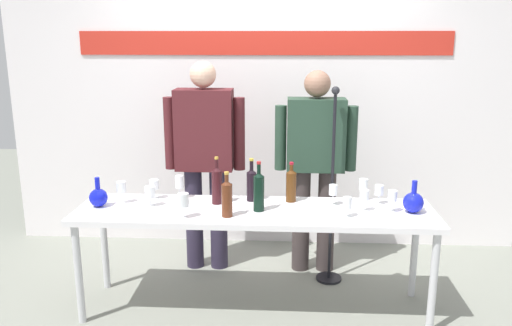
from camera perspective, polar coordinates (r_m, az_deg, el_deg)
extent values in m
plane|color=gray|center=(3.80, -0.14, -15.66)|extent=(10.00, 10.00, 0.00)
cube|color=white|center=(4.59, 0.83, 9.24)|extent=(4.56, 0.10, 3.00)
cube|color=red|center=(4.52, 0.81, 13.08)|extent=(3.19, 0.01, 0.20)
cube|color=white|center=(3.50, -0.14, -5.44)|extent=(2.41, 0.60, 0.04)
cylinder|color=silver|center=(3.66, -18.97, -11.52)|extent=(0.05, 0.05, 0.69)
cylinder|color=silver|center=(3.54, 18.94, -12.47)|extent=(0.05, 0.05, 0.69)
cylinder|color=silver|center=(4.09, -16.36, -8.62)|extent=(0.05, 0.05, 0.69)
cylinder|color=silver|center=(3.97, 17.05, -9.34)|extent=(0.05, 0.05, 0.69)
sphere|color=#0F18C1|center=(3.69, -16.99, -3.69)|extent=(0.13, 0.13, 0.13)
cylinder|color=#0F18C1|center=(3.66, -17.10, -2.23)|extent=(0.03, 0.03, 0.09)
sphere|color=#141DC1|center=(3.56, 16.95, -4.21)|extent=(0.14, 0.14, 0.14)
cylinder|color=#141DC1|center=(3.53, 17.07, -2.61)|extent=(0.03, 0.03, 0.09)
cylinder|color=#2C253A|center=(4.28, -6.82, -6.05)|extent=(0.14, 0.14, 0.84)
cylinder|color=#2C253A|center=(4.25, -4.13, -6.13)|extent=(0.14, 0.14, 0.84)
cube|color=#4C1B20|center=(4.08, -5.72, 3.67)|extent=(0.45, 0.22, 0.63)
cylinder|color=#4C1B20|center=(4.13, -9.47, 3.25)|extent=(0.09, 0.09, 0.57)
cylinder|color=#4C1B20|center=(4.05, -1.86, 3.21)|extent=(0.09, 0.09, 0.57)
sphere|color=beige|center=(4.02, -5.86, 9.69)|extent=(0.20, 0.20, 0.20)
cylinder|color=#3B3231|center=(4.22, 4.98, -6.27)|extent=(0.14, 0.14, 0.84)
cylinder|color=#3B3231|center=(4.23, 7.72, -6.29)|extent=(0.14, 0.14, 0.84)
cube|color=#263F2F|center=(4.04, 6.62, 3.12)|extent=(0.45, 0.22, 0.56)
cylinder|color=#263F2F|center=(4.04, 2.73, 2.79)|extent=(0.09, 0.09, 0.51)
cylinder|color=#263F2F|center=(4.07, 10.46, 2.66)|extent=(0.09, 0.09, 0.51)
sphere|color=#926954|center=(3.98, 6.78, 8.68)|extent=(0.20, 0.20, 0.20)
cylinder|color=black|center=(3.43, 0.31, -3.40)|extent=(0.07, 0.07, 0.24)
cone|color=black|center=(3.39, 0.31, -1.28)|extent=(0.07, 0.07, 0.03)
cylinder|color=black|center=(3.39, 0.31, -0.80)|extent=(0.03, 0.03, 0.08)
cylinder|color=#AE2224|center=(3.37, 0.31, 0.03)|extent=(0.03, 0.03, 0.02)
cylinder|color=black|center=(3.64, -0.50, -2.63)|extent=(0.07, 0.07, 0.21)
cone|color=black|center=(3.61, -0.50, -0.88)|extent=(0.07, 0.07, 0.03)
cylinder|color=black|center=(3.61, -0.50, -0.41)|extent=(0.03, 0.03, 0.09)
cylinder|color=gold|center=(3.59, -0.50, 0.38)|extent=(0.03, 0.03, 0.02)
cylinder|color=#562815|center=(3.33, -3.22, -4.14)|extent=(0.07, 0.07, 0.22)
cone|color=#562815|center=(3.30, -3.25, -2.16)|extent=(0.07, 0.07, 0.03)
cylinder|color=#562815|center=(3.29, -3.25, -1.81)|extent=(0.03, 0.03, 0.07)
cylinder|color=gold|center=(3.28, -3.26, -1.12)|extent=(0.03, 0.03, 0.02)
cylinder|color=#361217|center=(3.59, -4.32, -2.68)|extent=(0.07, 0.07, 0.23)
cone|color=#361217|center=(3.56, -4.36, -0.66)|extent=(0.07, 0.07, 0.03)
cylinder|color=#361217|center=(3.55, -4.37, -0.22)|extent=(0.02, 0.02, 0.08)
cylinder|color=gold|center=(3.54, -4.38, 0.55)|extent=(0.03, 0.03, 0.02)
cylinder|color=#4F2B0F|center=(3.64, 3.89, -2.68)|extent=(0.07, 0.07, 0.21)
cone|color=#4F2B0F|center=(3.60, 3.92, -0.90)|extent=(0.07, 0.07, 0.03)
cylinder|color=#4F2B0F|center=(3.60, 3.92, -0.63)|extent=(0.03, 0.03, 0.06)
cylinder|color=#A81727|center=(3.59, 3.93, -0.03)|extent=(0.03, 0.03, 0.02)
cylinder|color=white|center=(3.63, -11.52, -4.65)|extent=(0.06, 0.06, 0.00)
cylinder|color=white|center=(3.62, -11.54, -4.18)|extent=(0.01, 0.01, 0.06)
cylinder|color=white|center=(3.60, -11.60, -3.14)|extent=(0.07, 0.07, 0.08)
cylinder|color=white|center=(3.74, -14.52, -4.26)|extent=(0.05, 0.05, 0.00)
cylinder|color=white|center=(3.73, -14.56, -3.67)|extent=(0.01, 0.01, 0.08)
cylinder|color=white|center=(3.71, -14.63, -2.56)|extent=(0.07, 0.07, 0.07)
cylinder|color=white|center=(3.37, -7.94, -5.97)|extent=(0.06, 0.06, 0.00)
cylinder|color=white|center=(3.36, -7.97, -5.36)|extent=(0.01, 0.01, 0.07)
cylinder|color=white|center=(3.33, -8.01, -4.06)|extent=(0.07, 0.07, 0.09)
cylinder|color=white|center=(3.79, -11.10, -3.84)|extent=(0.06, 0.06, 0.00)
cylinder|color=white|center=(3.78, -11.13, -3.31)|extent=(0.01, 0.01, 0.07)
cylinder|color=white|center=(3.76, -11.18, -2.31)|extent=(0.07, 0.07, 0.07)
cylinder|color=white|center=(3.76, -8.38, -3.86)|extent=(0.06, 0.06, 0.00)
cylinder|color=white|center=(3.75, -8.40, -3.27)|extent=(0.01, 0.01, 0.08)
cylinder|color=white|center=(3.73, -8.45, -2.05)|extent=(0.06, 0.06, 0.09)
cylinder|color=white|center=(3.56, 14.68, -5.22)|extent=(0.06, 0.06, 0.00)
cylinder|color=white|center=(3.55, 14.72, -4.65)|extent=(0.01, 0.01, 0.07)
cylinder|color=white|center=(3.52, 14.79, -3.52)|extent=(0.06, 0.06, 0.07)
cylinder|color=white|center=(3.70, 13.34, -4.38)|extent=(0.05, 0.05, 0.00)
cylinder|color=white|center=(3.69, 13.36, -3.89)|extent=(0.01, 0.01, 0.06)
cylinder|color=white|center=(3.67, 13.42, -2.91)|extent=(0.06, 0.06, 0.07)
cylinder|color=white|center=(3.40, 9.98, -5.84)|extent=(0.06, 0.06, 0.00)
cylinder|color=white|center=(3.39, 10.01, -5.37)|extent=(0.01, 0.01, 0.06)
cylinder|color=white|center=(3.37, 10.05, -4.32)|extent=(0.06, 0.06, 0.07)
cylinder|color=white|center=(3.62, 8.44, -4.56)|extent=(0.06, 0.06, 0.00)
cylinder|color=white|center=(3.61, 8.46, -4.01)|extent=(0.01, 0.01, 0.07)
cylinder|color=white|center=(3.59, 8.50, -2.94)|extent=(0.06, 0.06, 0.07)
cylinder|color=white|center=(3.54, 11.76, -5.16)|extent=(0.06, 0.06, 0.00)
cylinder|color=white|center=(3.53, 11.79, -4.59)|extent=(0.01, 0.01, 0.07)
cylinder|color=white|center=(3.50, 11.85, -3.48)|extent=(0.06, 0.06, 0.07)
cylinder|color=white|center=(3.76, 11.66, -4.00)|extent=(0.06, 0.06, 0.00)
cylinder|color=white|center=(3.75, 11.69, -3.42)|extent=(0.01, 0.01, 0.08)
cylinder|color=white|center=(3.73, 11.74, -2.30)|extent=(0.06, 0.06, 0.08)
cylinder|color=black|center=(4.22, 8.01, -12.46)|extent=(0.20, 0.20, 0.02)
cylinder|color=black|center=(3.95, 8.36, -3.08)|extent=(0.02, 0.02, 1.46)
sphere|color=#232328|center=(3.80, 8.76, 7.91)|extent=(0.06, 0.06, 0.06)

